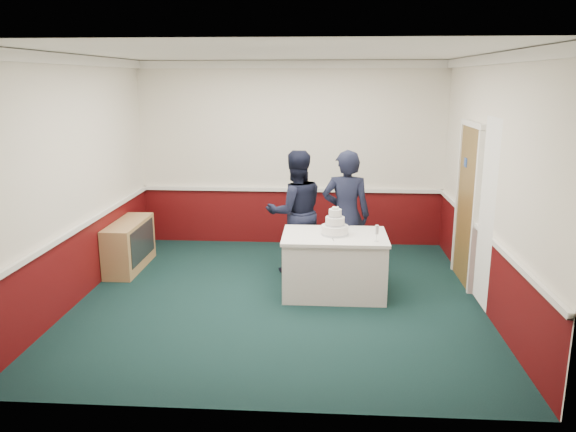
# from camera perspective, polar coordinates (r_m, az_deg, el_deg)

# --- Properties ---
(ground) EXTENTS (5.00, 5.00, 0.00)m
(ground) POSITION_cam_1_polar(r_m,az_deg,el_deg) (7.21, -0.89, -8.32)
(ground) COLOR #122B2C
(ground) RESTS_ON ground
(room_shell) EXTENTS (5.00, 5.00, 3.00)m
(room_shell) POSITION_cam_1_polar(r_m,az_deg,el_deg) (7.32, 0.06, 7.94)
(room_shell) COLOR white
(room_shell) RESTS_ON ground
(sideboard) EXTENTS (0.41, 1.20, 0.70)m
(sideboard) POSITION_cam_1_polar(r_m,az_deg,el_deg) (8.51, -15.82, -2.86)
(sideboard) COLOR #AD8054
(sideboard) RESTS_ON ground
(cake_table) EXTENTS (1.32, 0.92, 0.79)m
(cake_table) POSITION_cam_1_polar(r_m,az_deg,el_deg) (7.25, 4.71, -4.86)
(cake_table) COLOR white
(cake_table) RESTS_ON ground
(wedding_cake) EXTENTS (0.35, 0.35, 0.36)m
(wedding_cake) POSITION_cam_1_polar(r_m,az_deg,el_deg) (7.10, 4.79, -1.04)
(wedding_cake) COLOR white
(wedding_cake) RESTS_ON cake_table
(cake_knife) EXTENTS (0.05, 0.22, 0.00)m
(cake_knife) POSITION_cam_1_polar(r_m,az_deg,el_deg) (6.94, 4.55, -2.32)
(cake_knife) COLOR silver
(cake_knife) RESTS_ON cake_table
(champagne_flute) EXTENTS (0.05, 0.05, 0.21)m
(champagne_flute) POSITION_cam_1_polar(r_m,az_deg,el_deg) (6.85, 9.01, -1.47)
(champagne_flute) COLOR silver
(champagne_flute) RESTS_ON cake_table
(person_man) EXTENTS (1.01, 0.89, 1.75)m
(person_man) POSITION_cam_1_polar(r_m,az_deg,el_deg) (7.93, 0.79, 0.40)
(person_man) COLOR black
(person_man) RESTS_ON ground
(person_woman) EXTENTS (0.68, 0.47, 1.80)m
(person_woman) POSITION_cam_1_polar(r_m,az_deg,el_deg) (7.70, 5.91, 0.08)
(person_woman) COLOR black
(person_woman) RESTS_ON ground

